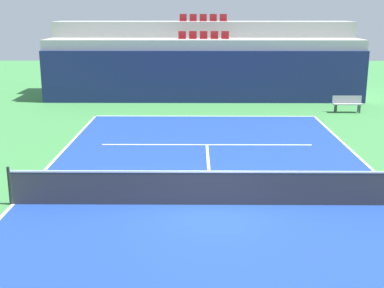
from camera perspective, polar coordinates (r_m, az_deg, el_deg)
ground_plane at (r=14.21m, az=2.17°, el=-6.76°), size 80.00×80.00×0.00m
court_surface at (r=14.21m, az=2.17°, el=-6.74°), size 11.00×24.00×0.01m
baseline_far at (r=25.70m, az=1.41°, el=3.10°), size 11.00×0.10×0.00m
sideline_left at (r=15.06m, az=-19.16°, el=-6.28°), size 0.10×24.00×0.00m
service_line_far at (r=20.30m, az=1.66°, el=-0.08°), size 8.26×0.10×0.00m
centre_service_line at (r=17.22m, az=1.87°, el=-2.81°), size 0.10×6.40×0.00m
back_wall at (r=29.26m, az=1.31°, el=7.40°), size 18.31×0.30×2.92m
stands_tier_lower at (r=30.57m, az=1.28°, el=8.26°), size 18.31×2.40×3.49m
stands_tier_upper at (r=32.91m, az=1.23°, el=9.55°), size 18.31×2.40×4.43m
seating_row_lower at (r=30.51m, az=1.30°, el=11.77°), size 2.93×0.44×0.44m
seating_row_upper at (r=32.87m, az=1.25°, el=13.63°), size 2.93×0.44×0.44m
tennis_net at (r=14.03m, az=2.19°, el=-4.82°), size 11.08×0.08×1.07m
player_bench at (r=27.79m, az=16.79°, el=4.40°), size 1.50×0.40×0.85m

